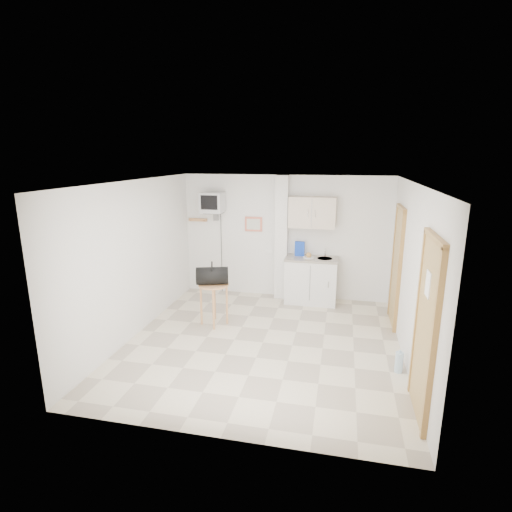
% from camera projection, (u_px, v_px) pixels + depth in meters
% --- Properties ---
extents(ground, '(4.50, 4.50, 0.00)m').
position_uv_depth(ground, '(263.00, 342.00, 6.30)').
color(ground, beige).
rests_on(ground, ground).
extents(room_envelope, '(4.24, 4.54, 2.55)m').
position_uv_depth(room_envelope, '(280.00, 247.00, 5.96)').
color(room_envelope, white).
rests_on(room_envelope, ground).
extents(kitchenette, '(1.03, 0.58, 2.10)m').
position_uv_depth(kitchenette, '(311.00, 263.00, 7.88)').
color(kitchenette, silver).
rests_on(kitchenette, ground).
extents(crt_television, '(0.44, 0.45, 2.15)m').
position_uv_depth(crt_television, '(213.00, 203.00, 8.04)').
color(crt_television, slate).
rests_on(crt_television, ground).
extents(round_table, '(0.52, 0.52, 0.74)m').
position_uv_depth(round_table, '(214.00, 291.00, 6.84)').
color(round_table, '#A77046').
rests_on(round_table, ground).
extents(duffel_bag, '(0.60, 0.44, 0.40)m').
position_uv_depth(duffel_bag, '(212.00, 276.00, 6.76)').
color(duffel_bag, black).
rests_on(duffel_bag, round_table).
extents(water_bottle, '(0.11, 0.11, 0.32)m').
position_uv_depth(water_bottle, '(399.00, 362.00, 5.41)').
color(water_bottle, '#9FBDD2').
rests_on(water_bottle, ground).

